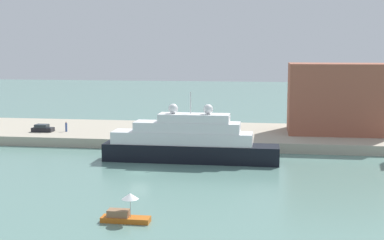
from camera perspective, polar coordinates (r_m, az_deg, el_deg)
name	(u,v)px	position (r m, az deg, el deg)	size (l,w,h in m)	color
ground	(139,173)	(71.33, -5.76, -5.75)	(400.00, 400.00, 0.00)	slate
quay_dock	(175,134)	(97.58, -1.84, -1.56)	(110.00, 23.07, 1.61)	#ADA38E
large_yacht	(188,142)	(77.39, -0.43, -2.44)	(26.06, 4.32, 10.41)	black
small_motorboat	(125,213)	(51.67, -7.34, -10.00)	(4.76, 1.63, 2.88)	#C66019
harbor_building	(337,98)	(97.27, 15.57, 2.31)	(17.24, 10.86, 12.45)	#93513D
parked_car	(43,128)	(99.19, -16.01, -0.89)	(3.82, 1.88, 1.36)	black
person_figure	(66,127)	(98.11, -13.58, -0.74)	(0.36, 0.36, 1.82)	#334C8C
mooring_bollard	(148,137)	(88.50, -4.80, -1.82)	(0.55, 0.55, 0.63)	black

